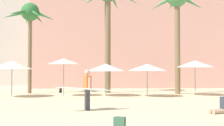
{
  "coord_description": "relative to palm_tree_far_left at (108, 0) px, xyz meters",
  "views": [
    {
      "loc": [
        0.39,
        -6.73,
        1.63
      ],
      "look_at": [
        0.81,
        4.28,
        1.93
      ],
      "focal_mm": 49.13,
      "sensor_mm": 36.0,
      "label": 1
    }
  ],
  "objects": [
    {
      "name": "hotel_pink",
      "position": [
        5.05,
        11.54,
        2.51
      ],
      "size": [
        24.79,
        11.73,
        19.35
      ],
      "primitive_type": "cube",
      "color": "#DB9989",
      "rests_on": "ground"
    },
    {
      "name": "palm_tree_far_left",
      "position": [
        0.0,
        0.0,
        0.0
      ],
      "size": [
        4.87,
        4.8,
        8.85
      ],
      "color": "brown",
      "rests_on": "ground"
    },
    {
      "name": "palm_tree_left",
      "position": [
        5.03,
        -1.57,
        -1.0
      ],
      "size": [
        4.12,
        4.29,
        7.77
      ],
      "color": "brown",
      "rests_on": "ground"
    },
    {
      "name": "palm_tree_right",
      "position": [
        -5.85,
        -0.54,
        -1.53
      ],
      "size": [
        4.0,
        3.76,
        6.78
      ],
      "color": "brown",
      "rests_on": "ground"
    },
    {
      "name": "cafe_umbrella_0",
      "position": [
        -3.01,
        -3.18,
        -4.87
      ],
      "size": [
        2.18,
        2.18,
        2.49
      ],
      "color": "gray",
      "rests_on": "ground"
    },
    {
      "name": "cafe_umbrella_1",
      "position": [
        5.9,
        -2.92,
        -5.03
      ],
      "size": [
        2.56,
        2.56,
        2.37
      ],
      "color": "gray",
      "rests_on": "ground"
    },
    {
      "name": "cafe_umbrella_2",
      "position": [
        -0.2,
        -3.18,
        -5.27
      ],
      "size": [
        2.57,
        2.57,
        2.14
      ],
      "color": "gray",
      "rests_on": "ground"
    },
    {
      "name": "cafe_umbrella_4",
      "position": [
        -6.24,
        -3.76,
        -5.13
      ],
      "size": [
        2.65,
        2.65,
        2.31
      ],
      "color": "gray",
      "rests_on": "ground"
    },
    {
      "name": "cafe_umbrella_7",
      "position": [
        2.48,
        -3.82,
        -5.28
      ],
      "size": [
        2.58,
        2.58,
        2.11
      ],
      "color": "gray",
      "rests_on": "ground"
    },
    {
      "name": "backpack",
      "position": [
        -0.06,
        -15.43,
        -6.96
      ],
      "size": [
        0.34,
        0.31,
        0.42
      ],
      "rotation": [
        0.0,
        0.0,
        1.22
      ],
      "color": "#325644",
      "rests_on": "ground"
    },
    {
      "name": "person_mid_left",
      "position": [
        -1.13,
        -10.72,
        -6.24
      ],
      "size": [
        2.71,
        1.25,
        1.71
      ],
      "rotation": [
        0.0,
        0.0,
        0.42
      ],
      "color": "#3D3D42",
      "rests_on": "ground"
    },
    {
      "name": "person_far_right",
      "position": [
        4.23,
        -11.73,
        -6.85
      ],
      "size": [
        0.94,
        0.71,
        0.88
      ],
      "rotation": [
        0.0,
        0.0,
        3.57
      ],
      "color": "tan",
      "rests_on": "ground"
    }
  ]
}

